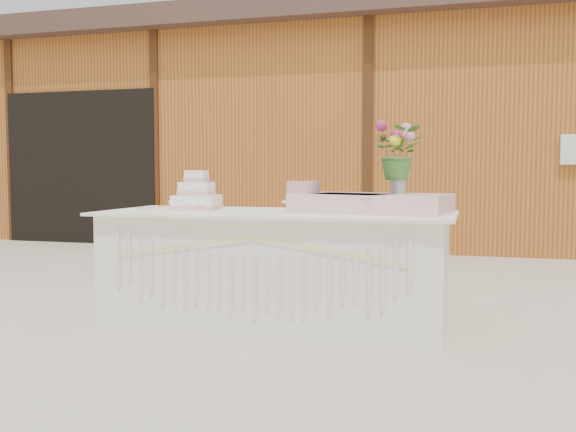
% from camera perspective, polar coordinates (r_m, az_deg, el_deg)
% --- Properties ---
extents(ground, '(80.00, 80.00, 0.00)m').
position_cam_1_polar(ground, '(4.49, -1.07, -9.45)').
color(ground, beige).
rests_on(ground, ground).
extents(barn, '(12.60, 4.60, 3.30)m').
position_cam_1_polar(barn, '(10.27, 8.81, 7.47)').
color(barn, '#B05D24').
rests_on(barn, ground).
extents(cake_table, '(2.40, 1.00, 0.77)m').
position_cam_1_polar(cake_table, '(4.42, -1.09, -4.58)').
color(cake_table, silver).
rests_on(cake_table, ground).
extents(wedding_cake, '(0.35, 0.35, 0.28)m').
position_cam_1_polar(wedding_cake, '(4.68, -8.11, 1.75)').
color(wedding_cake, white).
rests_on(wedding_cake, cake_table).
extents(pink_cake_stand, '(0.29, 0.29, 0.21)m').
position_cam_1_polar(pink_cake_stand, '(4.37, 1.34, 1.91)').
color(pink_cake_stand, white).
rests_on(pink_cake_stand, cake_table).
extents(satin_runner, '(1.07, 0.72, 0.13)m').
position_cam_1_polar(satin_runner, '(4.32, 7.47, 1.14)').
color(satin_runner, '#FACDC9').
rests_on(satin_runner, cake_table).
extents(flower_vase, '(0.10, 0.10, 0.14)m').
position_cam_1_polar(flower_vase, '(4.37, 9.80, 2.90)').
color(flower_vase, '#ACACB1').
rests_on(flower_vase, satin_runner).
extents(bouquet, '(0.35, 0.31, 0.36)m').
position_cam_1_polar(bouquet, '(4.37, 9.84, 6.19)').
color(bouquet, '#3D712D').
rests_on(bouquet, flower_vase).
extents(loose_flowers, '(0.21, 0.33, 0.02)m').
position_cam_1_polar(loose_flowers, '(4.91, -12.37, 0.78)').
color(loose_flowers, pink).
rests_on(loose_flowers, cake_table).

